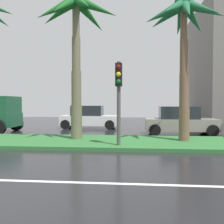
{
  "coord_description": "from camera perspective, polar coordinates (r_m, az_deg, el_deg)",
  "views": [
    {
      "loc": [
        2.92,
        -4.04,
        1.94
      ],
      "look_at": [
        1.29,
        13.37,
        1.31
      ],
      "focal_mm": 41.0,
      "sensor_mm": 36.0,
      "label": 1
    }
  ],
  "objects": [
    {
      "name": "palm_tree_centre",
      "position": [
        13.1,
        15.7,
        18.44
      ],
      "size": [
        3.86,
        3.6,
        6.88
      ],
      "color": "brown",
      "rests_on": "median_strip"
    },
    {
      "name": "car_in_traffic_second",
      "position": [
        16.3,
        14.95,
        -1.93
      ],
      "size": [
        4.3,
        2.02,
        1.72
      ],
      "color": "gray",
      "rests_on": "ground_plane"
    },
    {
      "name": "ground_plane",
      "position": [
        13.51,
        -7.23,
        -6.43
      ],
      "size": [
        90.0,
        42.0,
        0.1
      ],
      "primitive_type": "cube",
      "color": "black"
    },
    {
      "name": "car_in_traffic_leading",
      "position": [
        19.69,
        -5.2,
        -1.19
      ],
      "size": [
        4.3,
        2.02,
        1.72
      ],
      "color": "white",
      "rests_on": "ground_plane"
    },
    {
      "name": "traffic_signal_median_right",
      "position": [
        10.75,
        1.5,
        5.43
      ],
      "size": [
        0.28,
        0.43,
        3.51
      ],
      "color": "#4C4C47",
      "rests_on": "median_strip"
    },
    {
      "name": "near_lane_divider_stripe",
      "position": [
        6.98,
        -20.25,
        -14.17
      ],
      "size": [
        81.0,
        0.14,
        0.01
      ],
      "primitive_type": "cube",
      "color": "white",
      "rests_on": "ground_plane"
    },
    {
      "name": "palm_tree_centre_left",
      "position": [
        13.31,
        -8.11,
        18.82
      ],
      "size": [
        4.15,
        4.0,
        7.25
      ],
      "color": "#68634A",
      "rests_on": "median_strip"
    },
    {
      "name": "median_strip",
      "position": [
        12.52,
        -8.23,
        -6.52
      ],
      "size": [
        85.5,
        4.0,
        0.15
      ],
      "primitive_type": "cube",
      "color": "#2D6B33",
      "rests_on": "ground_plane"
    }
  ]
}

